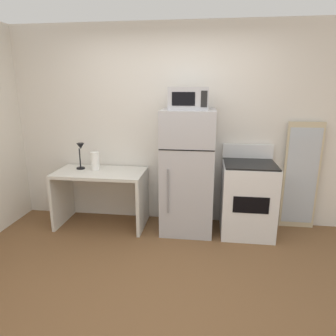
# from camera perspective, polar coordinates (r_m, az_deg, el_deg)

# --- Properties ---
(ground_plane) EXTENTS (12.00, 12.00, 0.00)m
(ground_plane) POSITION_cam_1_polar(r_m,az_deg,el_deg) (2.96, -3.24, -22.62)
(ground_plane) COLOR brown
(wall_back_white) EXTENTS (5.00, 0.10, 2.60)m
(wall_back_white) POSITION_cam_1_polar(r_m,az_deg,el_deg) (4.06, 0.93, 7.87)
(wall_back_white) COLOR silver
(wall_back_white) RESTS_ON ground
(desk) EXTENTS (1.16, 0.62, 0.75)m
(desk) POSITION_cam_1_polar(r_m,az_deg,el_deg) (4.08, -12.60, -3.67)
(desk) COLOR silver
(desk) RESTS_ON ground
(desk_lamp) EXTENTS (0.14, 0.12, 0.35)m
(desk_lamp) POSITION_cam_1_polar(r_m,az_deg,el_deg) (4.12, -16.25, 3.01)
(desk_lamp) COLOR black
(desk_lamp) RESTS_ON desk
(paper_towel_roll) EXTENTS (0.11, 0.11, 0.24)m
(paper_towel_roll) POSITION_cam_1_polar(r_m,az_deg,el_deg) (4.06, -13.65, 1.28)
(paper_towel_roll) COLOR white
(paper_towel_roll) RESTS_ON desk
(refrigerator) EXTENTS (0.65, 0.62, 1.55)m
(refrigerator) POSITION_cam_1_polar(r_m,az_deg,el_deg) (3.78, 3.74, -0.80)
(refrigerator) COLOR #B7B7BC
(refrigerator) RESTS_ON ground
(microwave) EXTENTS (0.46, 0.35, 0.26)m
(microwave) POSITION_cam_1_polar(r_m,az_deg,el_deg) (3.62, 3.97, 13.04)
(microwave) COLOR #B7B7BC
(microwave) RESTS_ON refrigerator
(oven_range) EXTENTS (0.64, 0.61, 1.10)m
(oven_range) POSITION_cam_1_polar(r_m,az_deg,el_deg) (3.91, 14.84, -5.54)
(oven_range) COLOR white
(oven_range) RESTS_ON ground
(leaning_mirror) EXTENTS (0.44, 0.03, 1.40)m
(leaning_mirror) POSITION_cam_1_polar(r_m,az_deg,el_deg) (4.22, 23.90, -1.48)
(leaning_mirror) COLOR #C6B793
(leaning_mirror) RESTS_ON ground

